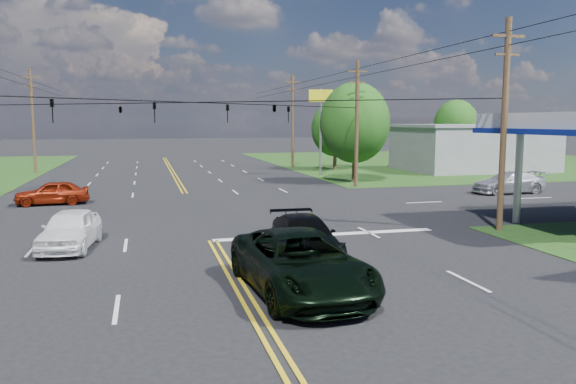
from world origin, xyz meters
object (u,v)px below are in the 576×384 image
object	(u,v)px
pole_right_far	(292,120)
suv_black	(305,237)
pickup_white	(70,229)
pole_se	(504,123)
tree_far_r	(456,125)
tree_right_a	(355,123)
tree_right_b	(335,129)
pole_ne	(357,122)
pole_left_far	(33,120)
pickup_dkgreen	(301,263)
retail_ne	(473,149)

from	to	relation	value
pole_right_far	suv_black	size ratio (longest dim) A/B	1.98
pickup_white	pole_se	bearing A→B (deg)	4.00
pole_se	tree_far_r	size ratio (longest dim) A/B	1.25
tree_right_a	tree_right_b	xyz separation A→B (m)	(2.50, 12.00, -0.65)
pole_ne	tree_right_a	bearing A→B (deg)	71.57
pole_right_far	suv_black	distance (m)	41.00
pole_left_far	suv_black	size ratio (longest dim) A/B	1.98
tree_far_r	pickup_dkgreen	world-z (taller)	tree_far_r
pole_ne	pole_left_far	size ratio (longest dim) A/B	0.95
suv_black	tree_far_r	bearing A→B (deg)	55.50
pole_left_far	tree_far_r	xyz separation A→B (m)	(47.00, 2.00, -0.62)
pole_left_far	pole_right_far	distance (m)	26.00
suv_black	pole_se	bearing A→B (deg)	16.36
tree_right_b	tree_far_r	bearing A→B (deg)	18.92
tree_right_a	suv_black	world-z (taller)	tree_right_a
pickup_white	tree_far_r	bearing A→B (deg)	50.92
pole_ne	pole_right_far	world-z (taller)	pole_right_far
pole_ne	pickup_white	size ratio (longest dim) A/B	2.10
pole_left_far	pole_ne	bearing A→B (deg)	-36.16
tree_right_a	tree_far_r	world-z (taller)	tree_right_a
retail_ne	pole_left_far	xyz separation A→B (m)	(-43.00, 8.00, 2.97)
tree_right_b	pickup_white	bearing A→B (deg)	-124.60
pole_ne	tree_right_a	world-z (taller)	pole_ne
retail_ne	tree_right_b	distance (m)	14.22
pole_se	pickup_white	size ratio (longest dim) A/B	2.10
pole_left_far	pickup_dkgreen	world-z (taller)	pole_left_far
suv_black	pole_right_far	bearing A→B (deg)	78.05
pole_se	tree_right_a	distance (m)	21.02
retail_ne	pickup_white	world-z (taller)	retail_ne
pole_right_far	pole_left_far	bearing A→B (deg)	180.00
pole_se	pole_right_far	size ratio (longest dim) A/B	0.95
pole_left_far	pole_se	bearing A→B (deg)	-54.90
tree_far_r	pickup_dkgreen	xyz separation A→B (m)	(-32.35, -45.78, -3.66)
pole_ne	pole_right_far	distance (m)	19.00
suv_black	pole_ne	bearing A→B (deg)	66.27
pole_ne	pickup_dkgreen	world-z (taller)	pole_ne
tree_right_a	tree_far_r	distance (m)	26.91
pole_ne	tree_far_r	world-z (taller)	pole_ne
pole_se	tree_far_r	bearing A→B (deg)	61.70
retail_ne	pole_ne	world-z (taller)	pole_ne
tree_far_r	pickup_dkgreen	size ratio (longest dim) A/B	1.19
pole_se	tree_right_b	size ratio (longest dim) A/B	1.34
pole_se	pickup_dkgreen	world-z (taller)	pole_se
pole_ne	pole_left_far	bearing A→B (deg)	143.84
pickup_white	tree_right_a	bearing A→B (deg)	52.70
pole_se	pole_ne	distance (m)	18.00
retail_ne	pickup_dkgreen	xyz separation A→B (m)	(-28.35, -35.78, -1.31)
pole_left_far	pickup_white	xyz separation A→B (m)	(7.43, -36.00, -4.40)
pole_ne	pickup_dkgreen	distance (m)	27.55
retail_ne	tree_far_r	size ratio (longest dim) A/B	1.83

